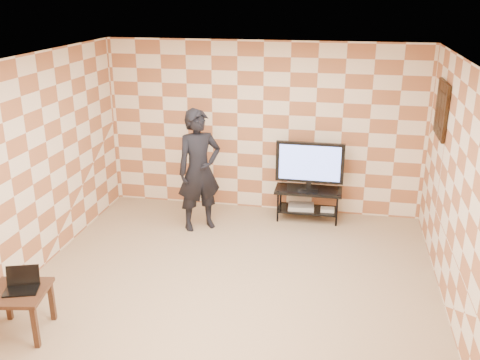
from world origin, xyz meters
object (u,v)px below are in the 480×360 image
side_table (19,298)px  person (199,170)px  tv_stand (308,197)px  tv (310,164)px

side_table → person: 3.17m
tv_stand → side_table: 4.46m
tv_stand → person: (-1.57, -0.61, 0.55)m
tv_stand → tv: bearing=-89.5°
person → tv: bearing=-13.9°
tv_stand → tv: 0.55m
tv_stand → person: bearing=-158.8°
tv_stand → person: size_ratio=0.56×
tv_stand → tv: (0.00, -0.00, 0.55)m
tv → person: 1.68m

